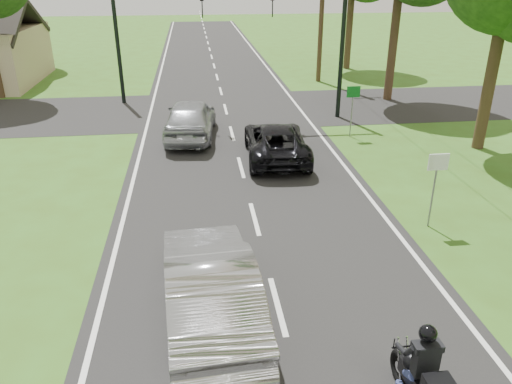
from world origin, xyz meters
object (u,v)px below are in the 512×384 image
(traffic_signal, at_px, (302,26))
(sign_green, at_px, (353,99))
(motorcycle_rider, at_px, (422,383))
(silver_suv, at_px, (190,118))
(silver_sedan, at_px, (210,287))
(sign_white, at_px, (437,173))
(dark_suv, at_px, (276,141))

(traffic_signal, distance_m, sign_green, 4.24)
(motorcycle_rider, bearing_deg, sign_green, 76.36)
(traffic_signal, bearing_deg, motorcycle_rider, -95.35)
(sign_green, bearing_deg, motorcycle_rider, -102.68)
(motorcycle_rider, xyz_separation_m, silver_suv, (-3.46, 14.78, 0.13))
(silver_sedan, distance_m, silver_suv, 12.02)
(motorcycle_rider, bearing_deg, sign_white, 62.95)
(silver_sedan, bearing_deg, traffic_signal, -112.05)
(sign_white, bearing_deg, silver_sedan, -151.78)
(sign_white, xyz_separation_m, sign_green, (0.20, 8.00, 0.00))
(motorcycle_rider, distance_m, dark_suv, 11.89)
(silver_suv, xyz_separation_m, sign_white, (6.43, -8.74, 0.78))
(sign_white, bearing_deg, sign_green, 88.57)
(silver_sedan, bearing_deg, silver_suv, -92.17)
(silver_sedan, relative_size, sign_green, 2.29)
(silver_sedan, distance_m, sign_white, 6.97)
(silver_suv, height_order, traffic_signal, traffic_signal)
(dark_suv, relative_size, sign_green, 2.20)
(motorcycle_rider, height_order, sign_green, sign_green)
(traffic_signal, xyz_separation_m, sign_green, (1.56, -3.02, -2.54))
(dark_suv, xyz_separation_m, traffic_signal, (1.96, 5.18, 3.48))
(sign_white, height_order, sign_green, same)
(silver_sedan, bearing_deg, sign_green, -122.91)
(dark_suv, xyz_separation_m, sign_green, (3.52, 2.17, 0.94))
(motorcycle_rider, height_order, dark_suv, motorcycle_rider)
(sign_green, bearing_deg, traffic_signal, 117.38)
(silver_suv, distance_m, sign_green, 6.71)
(motorcycle_rider, relative_size, silver_suv, 0.43)
(traffic_signal, relative_size, sign_green, 3.00)
(motorcycle_rider, distance_m, sign_white, 6.79)
(silver_sedan, bearing_deg, sign_white, -155.47)
(traffic_signal, bearing_deg, silver_suv, -155.76)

